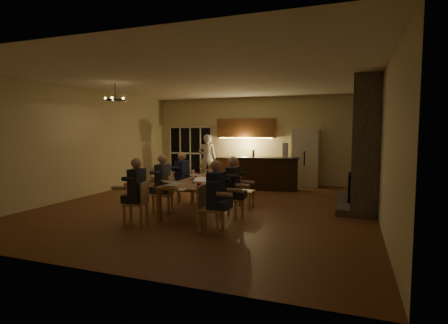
% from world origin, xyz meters
% --- Properties ---
extents(floor, '(9.00, 9.00, 0.00)m').
position_xyz_m(floor, '(0.00, 0.00, 0.00)').
color(floor, brown).
rests_on(floor, ground).
extents(back_wall, '(8.00, 0.04, 3.20)m').
position_xyz_m(back_wall, '(0.00, 4.52, 1.60)').
color(back_wall, beige).
rests_on(back_wall, ground).
extents(left_wall, '(0.04, 9.00, 3.20)m').
position_xyz_m(left_wall, '(-4.02, 0.00, 1.60)').
color(left_wall, beige).
rests_on(left_wall, ground).
extents(right_wall, '(0.04, 9.00, 3.20)m').
position_xyz_m(right_wall, '(4.02, 0.00, 1.60)').
color(right_wall, beige).
rests_on(right_wall, ground).
extents(ceiling, '(8.00, 9.00, 0.04)m').
position_xyz_m(ceiling, '(0.00, 0.00, 3.22)').
color(ceiling, white).
rests_on(ceiling, back_wall).
extents(french_doors, '(1.86, 0.08, 2.10)m').
position_xyz_m(french_doors, '(-2.70, 4.47, 1.05)').
color(french_doors, black).
rests_on(french_doors, ground).
extents(fireplace, '(0.58, 2.50, 3.20)m').
position_xyz_m(fireplace, '(3.70, 1.20, 1.60)').
color(fireplace, '#60564B').
rests_on(fireplace, ground).
extents(kitchenette, '(2.24, 0.68, 2.40)m').
position_xyz_m(kitchenette, '(-0.30, 4.20, 1.20)').
color(kitchenette, brown).
rests_on(kitchenette, ground).
extents(refrigerator, '(0.90, 0.68, 2.00)m').
position_xyz_m(refrigerator, '(1.90, 4.15, 1.00)').
color(refrigerator, beige).
rests_on(refrigerator, ground).
extents(dining_table, '(1.10, 2.75, 0.75)m').
position_xyz_m(dining_table, '(0.08, -0.54, 0.38)').
color(dining_table, '#AB7244').
rests_on(dining_table, ground).
extents(bar_island, '(2.05, 0.97, 1.08)m').
position_xyz_m(bar_island, '(0.86, 2.99, 0.54)').
color(bar_island, black).
rests_on(bar_island, ground).
extents(chair_left_near, '(0.53, 0.53, 0.89)m').
position_xyz_m(chair_left_near, '(-0.78, -2.19, 0.45)').
color(chair_left_near, tan).
rests_on(chair_left_near, ground).
extents(chair_left_mid, '(0.54, 0.54, 0.89)m').
position_xyz_m(chair_left_mid, '(-0.78, -1.07, 0.45)').
color(chair_left_mid, tan).
rests_on(chair_left_mid, ground).
extents(chair_left_far, '(0.56, 0.56, 0.89)m').
position_xyz_m(chair_left_far, '(-0.73, 0.05, 0.45)').
color(chair_left_far, tan).
rests_on(chair_left_far, ground).
extents(chair_right_near, '(0.47, 0.47, 0.89)m').
position_xyz_m(chair_right_near, '(0.90, -2.16, 0.45)').
color(chair_right_near, tan).
rests_on(chair_right_near, ground).
extents(chair_right_mid, '(0.50, 0.50, 0.89)m').
position_xyz_m(chair_right_mid, '(0.94, -1.02, 0.45)').
color(chair_right_mid, tan).
rests_on(chair_right_mid, ground).
extents(chair_right_far, '(0.45, 0.45, 0.89)m').
position_xyz_m(chair_right_far, '(0.92, 0.03, 0.45)').
color(chair_right_far, tan).
rests_on(chair_right_far, ground).
extents(person_left_near, '(0.66, 0.66, 1.38)m').
position_xyz_m(person_left_near, '(-0.77, -2.14, 0.69)').
color(person_left_near, '#252830').
rests_on(person_left_near, ground).
extents(person_right_near, '(0.64, 0.64, 1.38)m').
position_xyz_m(person_right_near, '(0.98, -2.10, 0.69)').
color(person_right_near, '#1C2847').
rests_on(person_right_near, ground).
extents(person_left_mid, '(0.63, 0.63, 1.38)m').
position_xyz_m(person_left_mid, '(-0.81, -1.01, 0.69)').
color(person_left_mid, '#393F44').
rests_on(person_left_mid, ground).
extents(person_right_mid, '(0.63, 0.63, 1.38)m').
position_xyz_m(person_right_mid, '(0.96, -1.01, 0.69)').
color(person_right_mid, '#252830').
rests_on(person_right_mid, ground).
extents(person_left_far, '(0.60, 0.60, 1.38)m').
position_xyz_m(person_left_far, '(-0.83, 0.04, 0.69)').
color(person_left_far, '#1C2847').
rests_on(person_left_far, ground).
extents(standing_person, '(0.75, 0.59, 1.83)m').
position_xyz_m(standing_person, '(-1.67, 3.77, 0.91)').
color(standing_person, silver).
rests_on(standing_person, ground).
extents(chandelier, '(0.52, 0.52, 0.03)m').
position_xyz_m(chandelier, '(-2.48, -0.53, 2.75)').
color(chandelier, black).
rests_on(chandelier, ceiling).
extents(laptop_a, '(0.36, 0.33, 0.23)m').
position_xyz_m(laptop_a, '(-0.23, -1.66, 0.86)').
color(laptop_a, silver).
rests_on(laptop_a, dining_table).
extents(laptop_b, '(0.33, 0.29, 0.23)m').
position_xyz_m(laptop_b, '(0.33, -1.41, 0.86)').
color(laptop_b, silver).
rests_on(laptop_b, dining_table).
extents(laptop_c, '(0.40, 0.37, 0.23)m').
position_xyz_m(laptop_c, '(-0.18, -0.46, 0.86)').
color(laptop_c, silver).
rests_on(laptop_c, dining_table).
extents(laptop_d, '(0.37, 0.34, 0.23)m').
position_xyz_m(laptop_d, '(0.36, -0.62, 0.86)').
color(laptop_d, silver).
rests_on(laptop_d, dining_table).
extents(laptop_e, '(0.41, 0.39, 0.23)m').
position_xyz_m(laptop_e, '(-0.15, 0.57, 0.86)').
color(laptop_e, silver).
rests_on(laptop_e, dining_table).
extents(laptop_f, '(0.33, 0.29, 0.23)m').
position_xyz_m(laptop_f, '(0.35, 0.57, 0.86)').
color(laptop_f, silver).
rests_on(laptop_f, dining_table).
extents(mug_front, '(0.08, 0.08, 0.10)m').
position_xyz_m(mug_front, '(0.07, -0.99, 0.80)').
color(mug_front, white).
rests_on(mug_front, dining_table).
extents(mug_mid, '(0.09, 0.09, 0.10)m').
position_xyz_m(mug_mid, '(0.22, -0.04, 0.80)').
color(mug_mid, white).
rests_on(mug_mid, dining_table).
extents(mug_back, '(0.07, 0.07, 0.10)m').
position_xyz_m(mug_back, '(-0.23, 0.26, 0.80)').
color(mug_back, white).
rests_on(mug_back, dining_table).
extents(redcup_near, '(0.09, 0.09, 0.12)m').
position_xyz_m(redcup_near, '(0.49, -1.78, 0.81)').
color(redcup_near, red).
rests_on(redcup_near, dining_table).
extents(redcup_mid, '(0.10, 0.10, 0.12)m').
position_xyz_m(redcup_mid, '(-0.32, -0.15, 0.81)').
color(redcup_mid, red).
rests_on(redcup_mid, dining_table).
extents(can_silver, '(0.07, 0.07, 0.12)m').
position_xyz_m(can_silver, '(0.07, -1.17, 0.81)').
color(can_silver, '#B2B2B7').
rests_on(can_silver, dining_table).
extents(can_cola, '(0.06, 0.06, 0.12)m').
position_xyz_m(can_cola, '(-0.09, 0.86, 0.81)').
color(can_cola, '#3F0F0C').
rests_on(can_cola, dining_table).
extents(plate_near, '(0.23, 0.23, 0.02)m').
position_xyz_m(plate_near, '(0.41, -1.14, 0.76)').
color(plate_near, white).
rests_on(plate_near, dining_table).
extents(plate_left, '(0.26, 0.26, 0.02)m').
position_xyz_m(plate_left, '(-0.17, -1.39, 0.76)').
color(plate_left, white).
rests_on(plate_left, dining_table).
extents(plate_far, '(0.25, 0.25, 0.02)m').
position_xyz_m(plate_far, '(0.55, 0.26, 0.76)').
color(plate_far, white).
rests_on(plate_far, dining_table).
extents(notepad, '(0.19, 0.23, 0.01)m').
position_xyz_m(notepad, '(0.22, -2.03, 0.76)').
color(notepad, white).
rests_on(notepad, dining_table).
extents(bar_bottle, '(0.08, 0.08, 0.24)m').
position_xyz_m(bar_bottle, '(0.35, 2.93, 1.20)').
color(bar_bottle, '#99999E').
rests_on(bar_bottle, bar_island).
extents(bar_blender, '(0.16, 0.16, 0.47)m').
position_xyz_m(bar_blender, '(1.38, 3.09, 1.32)').
color(bar_blender, silver).
rests_on(bar_blender, bar_island).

